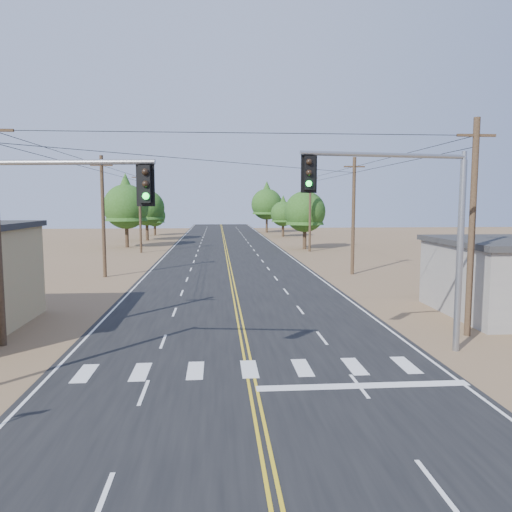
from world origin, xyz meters
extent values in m
plane|color=olive|center=(0.00, 0.00, 0.00)|extent=(220.00, 220.00, 0.00)
cube|color=black|center=(0.00, 30.00, 0.01)|extent=(15.00, 200.00, 0.02)
cylinder|color=#4C3826|center=(-10.50, 32.00, 5.00)|extent=(0.30, 0.30, 10.00)
cube|color=#4C3826|center=(-10.50, 32.00, 9.20)|extent=(1.80, 0.12, 0.12)
cylinder|color=#4C3826|center=(-10.50, 52.00, 5.00)|extent=(0.30, 0.30, 10.00)
cube|color=#4C3826|center=(-10.50, 52.00, 9.20)|extent=(1.80, 0.12, 0.12)
cylinder|color=#4C3826|center=(10.50, 12.00, 5.00)|extent=(0.30, 0.30, 10.00)
cube|color=#4C3826|center=(10.50, 12.00, 9.20)|extent=(1.80, 0.12, 0.12)
cylinder|color=#4C3826|center=(10.50, 32.00, 5.00)|extent=(0.30, 0.30, 10.00)
cube|color=#4C3826|center=(10.50, 32.00, 9.20)|extent=(1.80, 0.12, 0.12)
cylinder|color=#4C3826|center=(10.50, 52.00, 5.00)|extent=(0.30, 0.30, 10.00)
cube|color=#4C3826|center=(10.50, 52.00, 9.20)|extent=(1.80, 0.12, 0.12)
cylinder|color=gray|center=(-6.09, 6.18, 7.45)|extent=(6.12, 1.03, 0.17)
cube|color=black|center=(-3.35, 5.79, 6.77)|extent=(0.41, 0.36, 1.15)
sphere|color=black|center=(-3.33, 5.61, 7.14)|extent=(0.21, 0.21, 0.21)
sphere|color=black|center=(-3.33, 5.61, 6.77)|extent=(0.21, 0.21, 0.21)
sphere|color=#0CE533|center=(-3.33, 5.61, 6.40)|extent=(0.21, 0.21, 0.21)
cylinder|color=gray|center=(8.81, 9.69, 3.96)|extent=(0.27, 0.27, 7.92)
cylinder|color=gray|center=(8.81, 9.69, 7.92)|extent=(0.20, 0.20, 0.68)
cylinder|color=gray|center=(5.37, 9.11, 8.03)|extent=(6.89, 1.33, 0.18)
cube|color=black|center=(2.28, 8.59, 7.30)|extent=(0.45, 0.40, 1.24)
sphere|color=black|center=(2.24, 8.39, 7.69)|extent=(0.23, 0.23, 0.23)
sphere|color=black|center=(2.24, 8.39, 7.30)|extent=(0.23, 0.23, 0.23)
sphere|color=#0CE533|center=(2.24, 8.39, 6.90)|extent=(0.23, 0.23, 0.23)
cylinder|color=#3F2D1E|center=(-13.52, 59.58, 1.83)|extent=(0.50, 0.50, 3.66)
cone|color=#234C15|center=(-13.52, 59.58, 6.91)|extent=(5.69, 5.69, 6.51)
sphere|color=#234C15|center=(-13.52, 59.58, 5.59)|extent=(6.10, 6.10, 6.10)
cylinder|color=#3F2D1E|center=(-12.49, 72.16, 1.72)|extent=(0.50, 0.50, 3.45)
cone|color=#234C15|center=(-12.49, 72.16, 6.52)|extent=(5.37, 5.37, 6.13)
sphere|color=#234C15|center=(-12.49, 72.16, 5.27)|extent=(5.75, 5.75, 5.75)
cylinder|color=#3F2D1E|center=(-12.73, 84.39, 1.20)|extent=(0.44, 0.44, 2.40)
cone|color=#234C15|center=(-12.73, 84.39, 4.54)|extent=(3.74, 3.74, 4.27)
sphere|color=#234C15|center=(-12.73, 84.39, 3.67)|extent=(4.01, 4.01, 4.01)
cylinder|color=#3F2D1E|center=(10.43, 55.22, 1.62)|extent=(0.50, 0.50, 3.25)
cone|color=#234C15|center=(10.43, 55.22, 6.13)|extent=(5.05, 5.05, 5.77)
sphere|color=#234C15|center=(10.43, 55.22, 4.96)|extent=(5.41, 5.41, 5.41)
cylinder|color=#3F2D1E|center=(10.72, 79.20, 1.34)|extent=(0.45, 0.45, 2.69)
cone|color=#234C15|center=(10.72, 79.20, 5.07)|extent=(4.18, 4.18, 4.77)
sphere|color=#234C15|center=(10.72, 79.20, 4.10)|extent=(4.48, 4.48, 4.48)
cylinder|color=#3F2D1E|center=(9.00, 91.42, 1.89)|extent=(0.46, 0.46, 3.77)
cone|color=#234C15|center=(9.00, 91.42, 7.12)|extent=(5.87, 5.87, 6.71)
sphere|color=#234C15|center=(9.00, 91.42, 5.76)|extent=(6.29, 6.29, 6.29)
camera|label=1|loc=(-1.16, -9.99, 6.22)|focal=35.00mm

